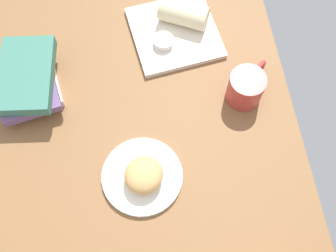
# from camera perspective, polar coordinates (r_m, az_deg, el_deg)

# --- Properties ---
(dining_table) EXTENTS (1.10, 0.90, 0.04)m
(dining_table) POSITION_cam_1_polar(r_m,az_deg,el_deg) (1.07, -5.93, -2.30)
(dining_table) COLOR brown
(dining_table) RESTS_ON ground
(round_plate) EXTENTS (0.20, 0.20, 0.01)m
(round_plate) POSITION_cam_1_polar(r_m,az_deg,el_deg) (1.01, -3.60, -6.98)
(round_plate) COLOR white
(round_plate) RESTS_ON dining_table
(scone_pastry) EXTENTS (0.13, 0.13, 0.06)m
(scone_pastry) POSITION_cam_1_polar(r_m,az_deg,el_deg) (0.97, -3.40, -6.81)
(scone_pastry) COLOR tan
(scone_pastry) RESTS_ON round_plate
(square_plate) EXTENTS (0.27, 0.27, 0.02)m
(square_plate) POSITION_cam_1_polar(r_m,az_deg,el_deg) (1.20, 0.91, 12.81)
(square_plate) COLOR silver
(square_plate) RESTS_ON dining_table
(sauce_cup) EXTENTS (0.06, 0.06, 0.02)m
(sauce_cup) POSITION_cam_1_polar(r_m,az_deg,el_deg) (1.16, -0.62, 11.67)
(sauce_cup) COLOR silver
(sauce_cup) RESTS_ON square_plate
(breakfast_wrap) EXTENTS (0.12, 0.15, 0.07)m
(breakfast_wrap) POSITION_cam_1_polar(r_m,az_deg,el_deg) (1.19, 2.17, 15.34)
(breakfast_wrap) COLOR beige
(breakfast_wrap) RESTS_ON square_plate
(book_stack) EXTENTS (0.25, 0.19, 0.09)m
(book_stack) POSITION_cam_1_polar(r_m,az_deg,el_deg) (1.14, -18.98, 6.20)
(book_stack) COLOR silver
(book_stack) RESTS_ON dining_table
(second_mug) EXTENTS (0.12, 0.12, 0.09)m
(second_mug) POSITION_cam_1_polar(r_m,az_deg,el_deg) (1.08, 10.82, 5.35)
(second_mug) COLOR #B23833
(second_mug) RESTS_ON dining_table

